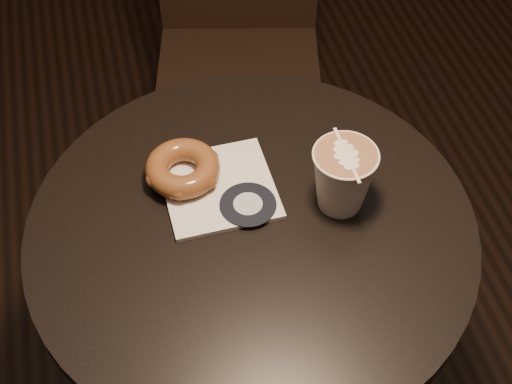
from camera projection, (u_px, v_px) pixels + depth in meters
cafe_table at (252, 291)px, 1.26m from camera, size 0.70×0.70×0.75m
chair at (238, 15)px, 1.75m from camera, size 0.48×0.48×1.01m
pastry_bag at (219, 187)px, 1.14m from camera, size 0.18×0.18×0.01m
doughnut at (183, 168)px, 1.14m from camera, size 0.12×0.12×0.04m
latte_cup at (343, 179)px, 1.09m from camera, size 0.10×0.10×0.11m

